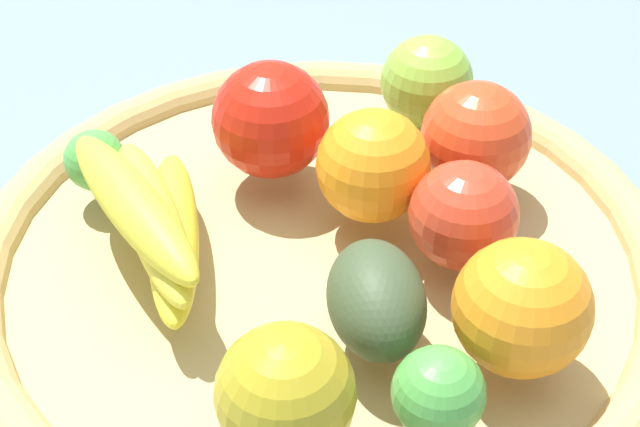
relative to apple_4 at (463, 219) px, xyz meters
The scene contains 13 objects.
ground_plane 0.11m from the apple_4, 92.59° to the right, with size 2.40×2.40×0.00m, color slate.
basket 0.10m from the apple_4, 92.59° to the right, with size 0.46×0.46×0.03m.
apple_4 is the anchor object (origin of this frame).
orange_1 0.07m from the apple_4, 122.08° to the right, with size 0.07×0.07×0.07m, color orange.
apple_3 0.08m from the apple_4, behind, with size 0.07×0.07×0.07m, color red.
banana_bunch 0.18m from the apple_4, 79.61° to the right, with size 0.16×0.13×0.06m.
apple_2 0.15m from the apple_4, 165.33° to the right, with size 0.07×0.07×0.07m, color #81B73C.
apple_0 0.15m from the apple_4, 117.57° to the right, with size 0.08×0.08×0.08m, color red.
lime_0 0.13m from the apple_4, ahead, with size 0.05×0.05×0.05m, color #489C42.
lime_1 0.25m from the apple_4, 96.45° to the right, with size 0.04×0.04×0.04m, color #4DA344.
avocado 0.08m from the apple_4, 30.07° to the right, with size 0.08×0.05×0.05m, color #37482E.
orange_0 0.08m from the apple_4, 27.26° to the left, with size 0.07×0.07×0.07m, color orange.
apple_1 0.17m from the apple_4, 25.86° to the right, with size 0.07×0.07×0.07m, color #A3921F.
Camera 1 is at (0.44, 0.09, 0.43)m, focal length 53.69 mm.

